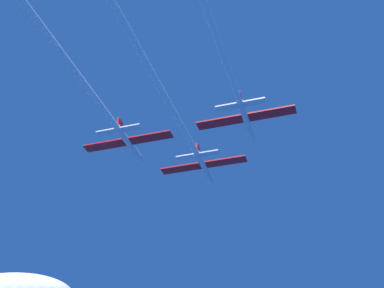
{
  "coord_description": "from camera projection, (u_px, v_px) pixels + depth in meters",
  "views": [
    {
      "loc": [
        25.96,
        -93.37,
        -58.68
      ],
      "look_at": [
        0.01,
        -8.63,
        -0.62
      ],
      "focal_mm": 46.68,
      "sensor_mm": 36.0,
      "label": 1
    }
  ],
  "objects": [
    {
      "name": "jet_lead",
      "position": [
        179.0,
        122.0,
        98.8
      ],
      "size": [
        19.75,
        62.99,
        3.27
      ],
      "color": "white"
    },
    {
      "name": "jet_left_wing",
      "position": [
        93.0,
        95.0,
        92.53
      ],
      "size": [
        19.75,
        60.52,
        3.27
      ],
      "color": "white"
    },
    {
      "name": "jet_right_wing",
      "position": [
        226.0,
        65.0,
        85.45
      ],
      "size": [
        19.75,
        60.06,
        3.27
      ],
      "color": "white"
    }
  ]
}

